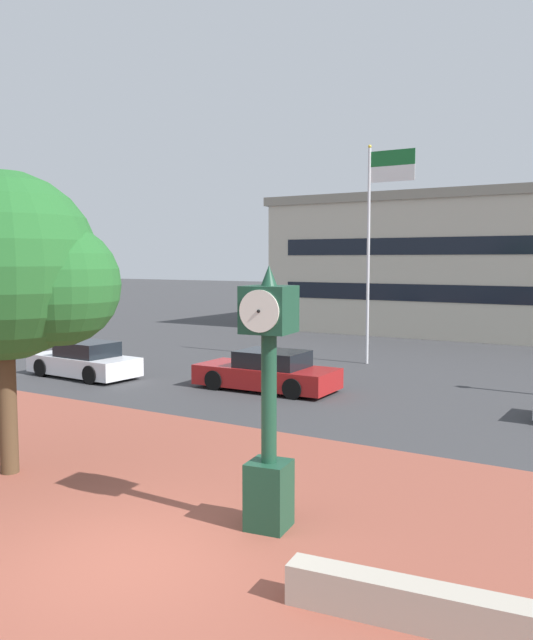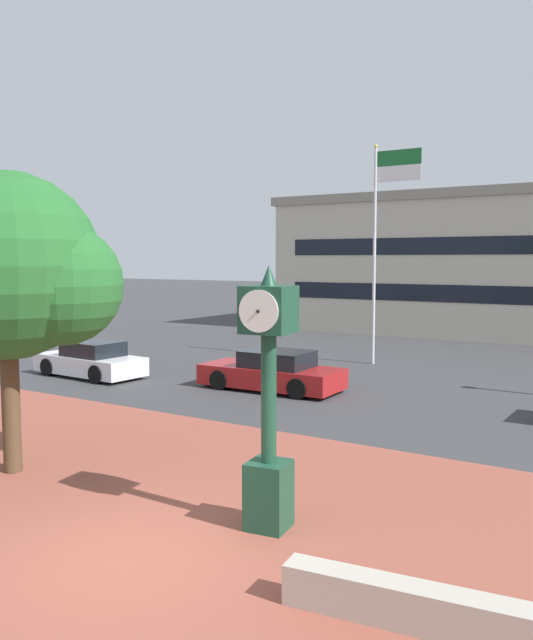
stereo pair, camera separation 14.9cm
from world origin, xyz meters
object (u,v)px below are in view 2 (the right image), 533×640
(flagpole_primary, at_px, (381,230))
(car_street_near, at_px, (273,372))
(plaza_tree, at_px, (18,270))
(street_clock, at_px, (269,402))
(car_street_distant, at_px, (91,361))

(flagpole_primary, bearing_deg, car_street_near, -97.71)
(plaza_tree, relative_size, car_street_near, 1.27)
(street_clock, relative_size, car_street_distant, 0.95)
(flagpole_primary, bearing_deg, car_street_distant, -133.58)
(plaza_tree, distance_m, flagpole_primary, 16.32)
(street_clock, distance_m, plaza_tree, 5.89)
(plaza_tree, bearing_deg, car_street_near, 90.94)
(car_street_near, bearing_deg, street_clock, -150.05)
(plaza_tree, height_order, car_street_near, plaza_tree)
(street_clock, xyz_separation_m, flagpole_primary, (-4.80, 15.98, 3.34))
(street_clock, height_order, car_street_near, street_clock)
(car_street_distant, bearing_deg, car_street_near, -75.13)
(plaza_tree, xyz_separation_m, car_street_near, (-0.16, 9.58, -3.40))
(plaza_tree, xyz_separation_m, car_street_distant, (-6.95, 8.16, -3.40))
(street_clock, distance_m, flagpole_primary, 17.02)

